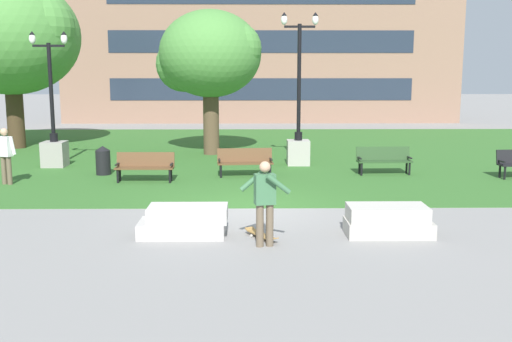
{
  "coord_description": "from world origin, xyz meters",
  "views": [
    {
      "loc": [
        0.04,
        -14.75,
        3.48
      ],
      "look_at": [
        0.21,
        -1.4,
        1.2
      ],
      "focal_mm": 42.0,
      "sensor_mm": 36.0,
      "label": 1
    }
  ],
  "objects_px": {
    "park_bench_near_right": "(145,165)",
    "park_bench_far_right": "(245,160)",
    "lamp_post_right": "(298,135)",
    "trash_bin": "(103,160)",
    "lamp_post_center": "(54,140)",
    "person_bystander_near_lawn": "(5,153)",
    "concrete_block_center": "(185,222)",
    "person_skateboarder": "(265,198)",
    "park_bench_near_left": "(384,159)",
    "skateboard": "(261,235)",
    "concrete_block_left": "(388,221)"
  },
  "relations": [
    {
      "from": "lamp_post_center",
      "to": "person_bystander_near_lawn",
      "type": "xyz_separation_m",
      "value": [
        -0.38,
        -3.37,
        -0.01
      ]
    },
    {
      "from": "skateboard",
      "to": "person_bystander_near_lawn",
      "type": "height_order",
      "value": "person_bystander_near_lawn"
    },
    {
      "from": "lamp_post_center",
      "to": "trash_bin",
      "type": "relative_size",
      "value": 4.96
    },
    {
      "from": "trash_bin",
      "to": "person_bystander_near_lawn",
      "type": "bearing_deg",
      "value": -146.49
    },
    {
      "from": "park_bench_far_right",
      "to": "concrete_block_left",
      "type": "bearing_deg",
      "value": -66.51
    },
    {
      "from": "park_bench_far_right",
      "to": "lamp_post_center",
      "type": "height_order",
      "value": "lamp_post_center"
    },
    {
      "from": "person_skateboarder",
      "to": "person_bystander_near_lawn",
      "type": "height_order",
      "value": "person_bystander_near_lawn"
    },
    {
      "from": "skateboard",
      "to": "concrete_block_center",
      "type": "bearing_deg",
      "value": 171.08
    },
    {
      "from": "lamp_post_center",
      "to": "trash_bin",
      "type": "distance_m",
      "value": 2.78
    },
    {
      "from": "concrete_block_center",
      "to": "park_bench_far_right",
      "type": "height_order",
      "value": "park_bench_far_right"
    },
    {
      "from": "park_bench_near_right",
      "to": "trash_bin",
      "type": "height_order",
      "value": "trash_bin"
    },
    {
      "from": "concrete_block_center",
      "to": "person_bystander_near_lawn",
      "type": "bearing_deg",
      "value": 136.39
    },
    {
      "from": "person_skateboarder",
      "to": "park_bench_near_right",
      "type": "xyz_separation_m",
      "value": [
        -3.54,
        6.91,
        -0.43
      ]
    },
    {
      "from": "person_skateboarder",
      "to": "lamp_post_center",
      "type": "height_order",
      "value": "lamp_post_center"
    },
    {
      "from": "concrete_block_center",
      "to": "lamp_post_center",
      "type": "relative_size",
      "value": 0.39
    },
    {
      "from": "park_bench_near_right",
      "to": "lamp_post_center",
      "type": "bearing_deg",
      "value": 141.64
    },
    {
      "from": "person_skateboarder",
      "to": "skateboard",
      "type": "bearing_deg",
      "value": 96.25
    },
    {
      "from": "park_bench_near_right",
      "to": "park_bench_far_right",
      "type": "height_order",
      "value": "same"
    },
    {
      "from": "person_skateboarder",
      "to": "trash_bin",
      "type": "xyz_separation_m",
      "value": [
        -5.14,
        8.16,
        -0.47
      ]
    },
    {
      "from": "concrete_block_left",
      "to": "park_bench_near_left",
      "type": "xyz_separation_m",
      "value": [
        1.56,
        7.37,
        0.23
      ]
    },
    {
      "from": "person_skateboarder",
      "to": "concrete_block_center",
      "type": "bearing_deg",
      "value": 154.78
    },
    {
      "from": "lamp_post_right",
      "to": "lamp_post_center",
      "type": "bearing_deg",
      "value": -178.08
    },
    {
      "from": "concrete_block_center",
      "to": "lamp_post_center",
      "type": "xyz_separation_m",
      "value": [
        -5.61,
        9.08,
        0.69
      ]
    },
    {
      "from": "concrete_block_center",
      "to": "trash_bin",
      "type": "bearing_deg",
      "value": 115.2
    },
    {
      "from": "concrete_block_left",
      "to": "lamp_post_right",
      "type": "relative_size",
      "value": 0.33
    },
    {
      "from": "lamp_post_right",
      "to": "trash_bin",
      "type": "height_order",
      "value": "lamp_post_right"
    },
    {
      "from": "skateboard",
      "to": "lamp_post_right",
      "type": "relative_size",
      "value": 0.18
    },
    {
      "from": "person_skateboarder",
      "to": "skateboard",
      "type": "relative_size",
      "value": 1.75
    },
    {
      "from": "person_skateboarder",
      "to": "trash_bin",
      "type": "height_order",
      "value": "person_skateboarder"
    },
    {
      "from": "park_bench_near_right",
      "to": "park_bench_far_right",
      "type": "bearing_deg",
      "value": 16.45
    },
    {
      "from": "person_skateboarder",
      "to": "skateboard",
      "type": "distance_m",
      "value": 1.04
    },
    {
      "from": "park_bench_near_right",
      "to": "concrete_block_left",
      "type": "bearing_deg",
      "value": -44.81
    },
    {
      "from": "concrete_block_center",
      "to": "park_bench_near_left",
      "type": "bearing_deg",
      "value": 51.52
    },
    {
      "from": "park_bench_far_right",
      "to": "person_bystander_near_lawn",
      "type": "height_order",
      "value": "person_bystander_near_lawn"
    },
    {
      "from": "skateboard",
      "to": "trash_bin",
      "type": "height_order",
      "value": "trash_bin"
    },
    {
      "from": "skateboard",
      "to": "trash_bin",
      "type": "distance_m",
      "value": 9.17
    },
    {
      "from": "trash_bin",
      "to": "person_bystander_near_lawn",
      "type": "relative_size",
      "value": 0.56
    },
    {
      "from": "park_bench_far_right",
      "to": "park_bench_near_right",
      "type": "bearing_deg",
      "value": -163.55
    },
    {
      "from": "park_bench_far_right",
      "to": "lamp_post_center",
      "type": "xyz_separation_m",
      "value": [
        -6.84,
        2.04,
        0.46
      ]
    },
    {
      "from": "concrete_block_center",
      "to": "person_skateboarder",
      "type": "relative_size",
      "value": 1.09
    },
    {
      "from": "park_bench_near_left",
      "to": "park_bench_far_right",
      "type": "distance_m",
      "value": 4.63
    },
    {
      "from": "person_skateboarder",
      "to": "park_bench_near_left",
      "type": "height_order",
      "value": "person_skateboarder"
    },
    {
      "from": "concrete_block_center",
      "to": "skateboard",
      "type": "height_order",
      "value": "concrete_block_center"
    },
    {
      "from": "concrete_block_left",
      "to": "skateboard",
      "type": "distance_m",
      "value": 2.71
    },
    {
      "from": "lamp_post_center",
      "to": "trash_bin",
      "type": "height_order",
      "value": "lamp_post_center"
    },
    {
      "from": "lamp_post_center",
      "to": "trash_bin",
      "type": "bearing_deg",
      "value": -38.55
    },
    {
      "from": "person_skateboarder",
      "to": "lamp_post_right",
      "type": "relative_size",
      "value": 0.31
    },
    {
      "from": "park_bench_near_left",
      "to": "park_bench_near_right",
      "type": "height_order",
      "value": "same"
    },
    {
      "from": "lamp_post_right",
      "to": "person_bystander_near_lawn",
      "type": "height_order",
      "value": "lamp_post_right"
    },
    {
      "from": "person_skateboarder",
      "to": "park_bench_near_left",
      "type": "relative_size",
      "value": 0.94
    }
  ]
}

